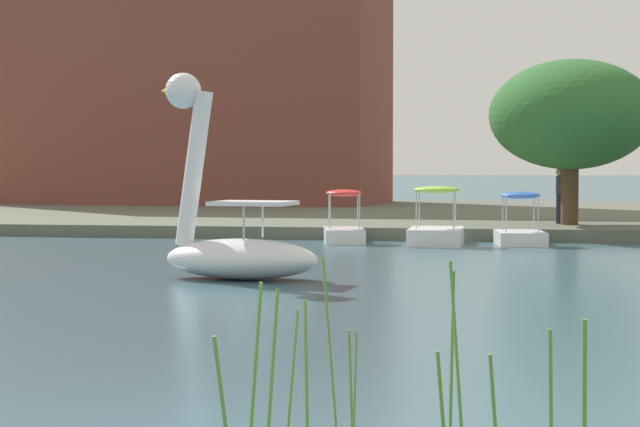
{
  "coord_description": "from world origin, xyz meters",
  "views": [
    {
      "loc": [
        2.34,
        -8.25,
        2.15
      ],
      "look_at": [
        -2.02,
        16.26,
        1.11
      ],
      "focal_mm": 64.17,
      "sensor_mm": 36.0,
      "label": 1
    }
  ],
  "objects_px": {
    "pedal_boat_lime": "(436,228)",
    "person_on_path": "(560,194)",
    "swan_boat": "(233,234)",
    "pedal_boat_blue": "(520,229)",
    "tree_broadleaf_left": "(570,115)",
    "pedal_boat_red": "(344,227)"
  },
  "relations": [
    {
      "from": "swan_boat",
      "to": "pedal_boat_lime",
      "type": "xyz_separation_m",
      "value": [
        3.1,
        10.15,
        -0.4
      ]
    },
    {
      "from": "person_on_path",
      "to": "pedal_boat_red",
      "type": "bearing_deg",
      "value": -144.54
    },
    {
      "from": "pedal_boat_blue",
      "to": "pedal_boat_lime",
      "type": "relative_size",
      "value": 0.92
    },
    {
      "from": "swan_boat",
      "to": "tree_broadleaf_left",
      "type": "height_order",
      "value": "tree_broadleaf_left"
    },
    {
      "from": "pedal_boat_red",
      "to": "person_on_path",
      "type": "xyz_separation_m",
      "value": [
        6.07,
        4.32,
        0.86
      ]
    },
    {
      "from": "tree_broadleaf_left",
      "to": "pedal_boat_red",
      "type": "bearing_deg",
      "value": -149.64
    },
    {
      "from": "pedal_boat_red",
      "to": "tree_broadleaf_left",
      "type": "relative_size",
      "value": 0.32
    },
    {
      "from": "swan_boat",
      "to": "pedal_boat_blue",
      "type": "distance_m",
      "value": 11.87
    },
    {
      "from": "person_on_path",
      "to": "pedal_boat_blue",
      "type": "bearing_deg",
      "value": -104.96
    },
    {
      "from": "pedal_boat_blue",
      "to": "tree_broadleaf_left",
      "type": "xyz_separation_m",
      "value": [
        1.47,
        3.84,
        3.27
      ]
    },
    {
      "from": "pedal_boat_blue",
      "to": "pedal_boat_red",
      "type": "xyz_separation_m",
      "value": [
        -4.88,
        0.12,
        0.01
      ]
    },
    {
      "from": "swan_boat",
      "to": "person_on_path",
      "type": "height_order",
      "value": "swan_boat"
    },
    {
      "from": "pedal_boat_lime",
      "to": "tree_broadleaf_left",
      "type": "bearing_deg",
      "value": 48.92
    },
    {
      "from": "swan_boat",
      "to": "pedal_boat_red",
      "type": "relative_size",
      "value": 1.68
    },
    {
      "from": "pedal_boat_blue",
      "to": "tree_broadleaf_left",
      "type": "bearing_deg",
      "value": 69.11
    },
    {
      "from": "swan_boat",
      "to": "pedal_boat_lime",
      "type": "distance_m",
      "value": 10.62
    },
    {
      "from": "person_on_path",
      "to": "swan_boat",
      "type": "bearing_deg",
      "value": -113.52
    },
    {
      "from": "pedal_boat_blue",
      "to": "pedal_boat_red",
      "type": "bearing_deg",
      "value": 178.58
    },
    {
      "from": "pedal_boat_blue",
      "to": "pedal_boat_lime",
      "type": "xyz_separation_m",
      "value": [
        -2.26,
        -0.43,
        0.03
      ]
    },
    {
      "from": "swan_boat",
      "to": "pedal_boat_blue",
      "type": "relative_size",
      "value": 1.84
    },
    {
      "from": "pedal_boat_lime",
      "to": "person_on_path",
      "type": "height_order",
      "value": "person_on_path"
    },
    {
      "from": "pedal_boat_blue",
      "to": "person_on_path",
      "type": "relative_size",
      "value": 1.24
    }
  ]
}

